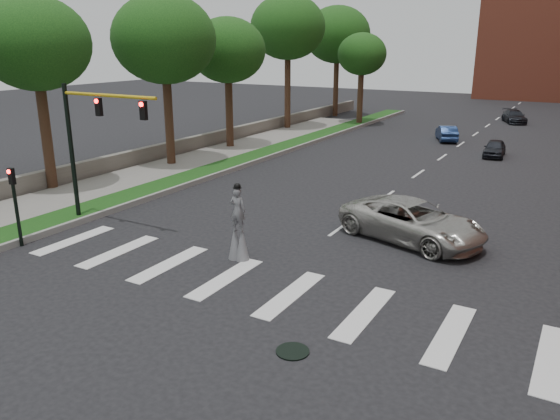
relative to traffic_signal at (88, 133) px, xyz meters
The scene contains 19 objects.
ground_plane 11.04m from the traffic_signal, 17.05° to the right, with size 160.00×160.00×0.00m, color black.
grass_median 17.56m from the traffic_signal, 95.77° to the left, with size 2.00×60.00×0.25m, color #143E11.
median_curb 17.48m from the traffic_signal, 92.25° to the left, with size 0.20×60.00×0.28m, color gray.
sidewalk_left 9.37m from the traffic_signal, 123.98° to the left, with size 4.00×60.00×0.18m, color slate.
stone_wall 20.64m from the traffic_signal, 110.80° to the left, with size 0.50×56.00×1.10m, color #615C53.
manhole 14.33m from the traffic_signal, 21.36° to the right, with size 0.90×0.90×0.04m, color black.
traffic_signal is the anchor object (origin of this frame).
secondary_signal 4.17m from the traffic_signal, 98.43° to the right, with size 0.25×0.21×3.23m.
stilt_performer 8.45m from the traffic_signal, ahead, with size 0.84×0.54×2.99m.
suv_crossing 14.27m from the traffic_signal, 21.00° to the left, with size 2.82×6.11×1.70m, color #B2B0A8.
car_near 28.53m from the traffic_signal, 62.79° to the left, with size 1.41×3.50×1.19m, color black.
car_mid 31.44m from the traffic_signal, 74.54° to the left, with size 1.35×3.88×1.28m, color navy.
car_far 46.09m from the traffic_signal, 75.20° to the left, with size 1.77×4.37×1.27m, color black.
tree_1 8.29m from the traffic_signal, 156.20° to the left, with size 5.71×5.71×10.26m.
tree_2 12.95m from the traffic_signal, 115.14° to the left, with size 6.54×6.54×10.87m.
tree_3 19.39m from the traffic_signal, 106.58° to the left, with size 5.65×5.65×9.74m.
tree_4 30.15m from the traffic_signal, 102.27° to the left, with size 6.79×6.79×12.10m.
tree_5 41.10m from the traffic_signal, 99.12° to the left, with size 7.11×7.11×11.73m.
tree_6 35.21m from the traffic_signal, 92.40° to the left, with size 4.72×4.72×8.83m.
Camera 1 is at (9.05, -13.23, 7.87)m, focal length 35.00 mm.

